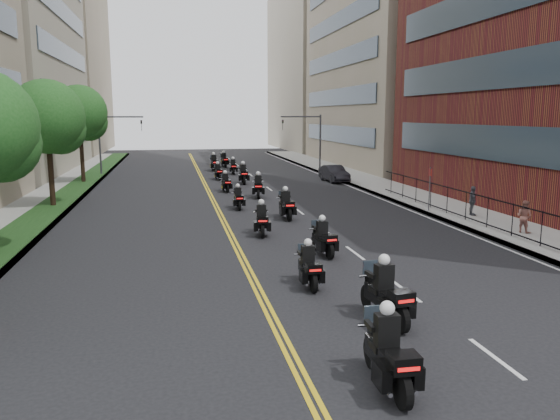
{
  "coord_description": "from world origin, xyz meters",
  "views": [
    {
      "loc": [
        -4.05,
        -10.71,
        5.6
      ],
      "look_at": [
        0.53,
        12.34,
        1.48
      ],
      "focal_mm": 35.0,
      "sensor_mm": 36.0,
      "label": 1
    }
  ],
  "objects_px": {
    "motorcycle_11": "(233,167)",
    "motorcycle_0": "(388,355)",
    "motorcycle_8": "(226,183)",
    "pedestrian_c": "(473,201)",
    "pedestrian_b": "(524,216)",
    "motorcycle_2": "(309,268)",
    "motorcycle_3": "(323,239)",
    "motorcycle_7": "(258,187)",
    "motorcycle_13": "(224,161)",
    "parked_sedan": "(334,173)",
    "motorcycle_4": "(262,221)",
    "motorcycle_10": "(218,172)",
    "motorcycle_6": "(238,199)",
    "motorcycle_5": "(286,206)",
    "motorcycle_1": "(386,296)",
    "motorcycle_12": "(214,163)",
    "motorcycle_9": "(243,175)"
  },
  "relations": [
    {
      "from": "motorcycle_11",
      "to": "motorcycle_0",
      "type": "bearing_deg",
      "value": -89.45
    },
    {
      "from": "motorcycle_8",
      "to": "pedestrian_c",
      "type": "xyz_separation_m",
      "value": [
        12.23,
        -12.99,
        0.34
      ]
    },
    {
      "from": "motorcycle_11",
      "to": "pedestrian_b",
      "type": "xyz_separation_m",
      "value": [
        10.36,
        -29.36,
        0.25
      ]
    },
    {
      "from": "pedestrian_c",
      "to": "motorcycle_0",
      "type": "bearing_deg",
      "value": 161.76
    },
    {
      "from": "motorcycle_2",
      "to": "motorcycle_3",
      "type": "distance_m",
      "value": 4.15
    },
    {
      "from": "motorcycle_7",
      "to": "motorcycle_13",
      "type": "relative_size",
      "value": 1.0
    },
    {
      "from": "parked_sedan",
      "to": "motorcycle_4",
      "type": "bearing_deg",
      "value": -119.03
    },
    {
      "from": "parked_sedan",
      "to": "pedestrian_c",
      "type": "height_order",
      "value": "pedestrian_c"
    },
    {
      "from": "motorcycle_10",
      "to": "motorcycle_13",
      "type": "distance_m",
      "value": 11.61
    },
    {
      "from": "motorcycle_6",
      "to": "pedestrian_c",
      "type": "xyz_separation_m",
      "value": [
        12.22,
        -5.42,
        0.36
      ]
    },
    {
      "from": "motorcycle_6",
      "to": "motorcycle_11",
      "type": "relative_size",
      "value": 0.91
    },
    {
      "from": "motorcycle_5",
      "to": "parked_sedan",
      "type": "distance_m",
      "value": 17.27
    },
    {
      "from": "motorcycle_1",
      "to": "motorcycle_4",
      "type": "xyz_separation_m",
      "value": [
        -1.53,
        11.51,
        -0.08
      ]
    },
    {
      "from": "motorcycle_10",
      "to": "motorcycle_13",
      "type": "bearing_deg",
      "value": 76.36
    },
    {
      "from": "motorcycle_4",
      "to": "motorcycle_11",
      "type": "height_order",
      "value": "motorcycle_4"
    },
    {
      "from": "motorcycle_6",
      "to": "motorcycle_12",
      "type": "xyz_separation_m",
      "value": [
        0.34,
        22.96,
        0.14
      ]
    },
    {
      "from": "motorcycle_1",
      "to": "motorcycle_5",
      "type": "distance_m",
      "value": 15.25
    },
    {
      "from": "motorcycle_6",
      "to": "motorcycle_5",
      "type": "bearing_deg",
      "value": -59.1
    },
    {
      "from": "motorcycle_1",
      "to": "motorcycle_2",
      "type": "xyz_separation_m",
      "value": [
        -1.28,
        3.47,
        -0.12
      ]
    },
    {
      "from": "motorcycle_11",
      "to": "pedestrian_b",
      "type": "relative_size",
      "value": 1.48
    },
    {
      "from": "motorcycle_10",
      "to": "pedestrian_b",
      "type": "distance_m",
      "value": 27.99
    },
    {
      "from": "motorcycle_13",
      "to": "pedestrian_c",
      "type": "xyz_separation_m",
      "value": [
        10.51,
        -32.21,
        0.26
      ]
    },
    {
      "from": "motorcycle_3",
      "to": "parked_sedan",
      "type": "xyz_separation_m",
      "value": [
        7.57,
        23.52,
        0.04
      ]
    },
    {
      "from": "motorcycle_5",
      "to": "motorcycle_10",
      "type": "relative_size",
      "value": 1.12
    },
    {
      "from": "motorcycle_0",
      "to": "parked_sedan",
      "type": "distance_m",
      "value": 35.54
    },
    {
      "from": "motorcycle_0",
      "to": "motorcycle_11",
      "type": "relative_size",
      "value": 1.11
    },
    {
      "from": "motorcycle_10",
      "to": "motorcycle_12",
      "type": "xyz_separation_m",
      "value": [
        0.25,
        7.67,
        0.11
      ]
    },
    {
      "from": "motorcycle_8",
      "to": "motorcycle_12",
      "type": "bearing_deg",
      "value": 82.96
    },
    {
      "from": "motorcycle_0",
      "to": "motorcycle_12",
      "type": "distance_m",
      "value": 45.33
    },
    {
      "from": "motorcycle_2",
      "to": "motorcycle_7",
      "type": "distance_m",
      "value": 19.79
    },
    {
      "from": "motorcycle_4",
      "to": "motorcycle_6",
      "type": "bearing_deg",
      "value": 97.6
    },
    {
      "from": "motorcycle_11",
      "to": "parked_sedan",
      "type": "xyz_separation_m",
      "value": [
        7.73,
        -7.51,
        0.03
      ]
    },
    {
      "from": "motorcycle_10",
      "to": "pedestrian_c",
      "type": "relative_size",
      "value": 1.34
    },
    {
      "from": "motorcycle_1",
      "to": "motorcycle_9",
      "type": "height_order",
      "value": "motorcycle_1"
    },
    {
      "from": "motorcycle_10",
      "to": "pedestrian_b",
      "type": "bearing_deg",
      "value": -69.82
    },
    {
      "from": "motorcycle_3",
      "to": "motorcycle_11",
      "type": "distance_m",
      "value": 31.03
    },
    {
      "from": "motorcycle_0",
      "to": "motorcycle_4",
      "type": "relative_size",
      "value": 1.1
    },
    {
      "from": "motorcycle_6",
      "to": "motorcycle_13",
      "type": "height_order",
      "value": "motorcycle_13"
    },
    {
      "from": "motorcycle_2",
      "to": "pedestrian_c",
      "type": "bearing_deg",
      "value": 40.83
    },
    {
      "from": "motorcycle_0",
      "to": "motorcycle_12",
      "type": "bearing_deg",
      "value": 91.35
    },
    {
      "from": "motorcycle_5",
      "to": "pedestrian_b",
      "type": "distance_m",
      "value": 11.87
    },
    {
      "from": "motorcycle_8",
      "to": "motorcycle_9",
      "type": "distance_m",
      "value": 4.85
    },
    {
      "from": "motorcycle_6",
      "to": "motorcycle_0",
      "type": "bearing_deg",
      "value": -88.93
    },
    {
      "from": "motorcycle_0",
      "to": "pedestrian_c",
      "type": "xyz_separation_m",
      "value": [
        11.84,
        16.95,
        0.23
      ]
    },
    {
      "from": "motorcycle_9",
      "to": "motorcycle_10",
      "type": "distance_m",
      "value": 3.72
    },
    {
      "from": "motorcycle_13",
      "to": "motorcycle_4",
      "type": "bearing_deg",
      "value": -98.95
    },
    {
      "from": "motorcycle_4",
      "to": "motorcycle_7",
      "type": "height_order",
      "value": "motorcycle_7"
    },
    {
      "from": "motorcycle_5",
      "to": "motorcycle_7",
      "type": "height_order",
      "value": "motorcycle_7"
    },
    {
      "from": "pedestrian_b",
      "to": "motorcycle_3",
      "type": "bearing_deg",
      "value": 76.55
    },
    {
      "from": "motorcycle_5",
      "to": "pedestrian_c",
      "type": "distance_m",
      "value": 10.21
    }
  ]
}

